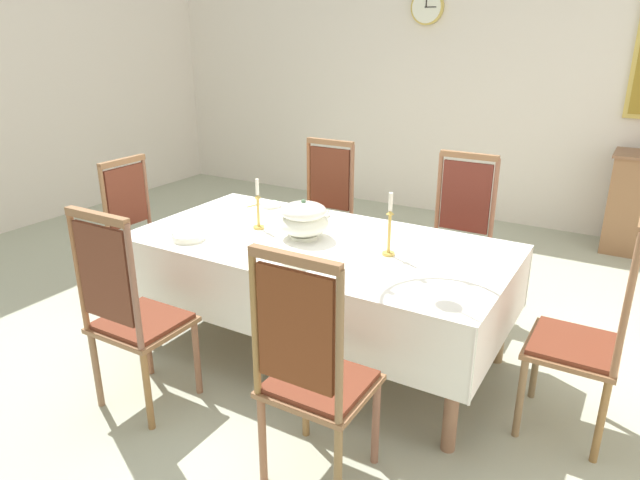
% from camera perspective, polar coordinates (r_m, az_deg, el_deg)
% --- Properties ---
extents(ground, '(7.77, 6.13, 0.04)m').
position_cam_1_polar(ground, '(3.85, 1.42, -10.00)').
color(ground, '#AAAD98').
extents(back_wall, '(7.77, 0.08, 3.08)m').
position_cam_1_polar(back_wall, '(6.24, 16.18, 15.94)').
color(back_wall, silver).
rests_on(back_wall, ground).
extents(dining_table, '(2.19, 1.12, 0.74)m').
position_cam_1_polar(dining_table, '(3.40, -0.05, -1.28)').
color(dining_table, olive).
rests_on(dining_table, ground).
extents(tablecloth, '(2.21, 1.14, 0.39)m').
position_cam_1_polar(tablecloth, '(3.41, -0.05, -1.69)').
color(tablecloth, white).
rests_on(tablecloth, dining_table).
extents(chair_south_a, '(0.44, 0.42, 1.13)m').
position_cam_1_polar(chair_south_a, '(3.09, -18.35, -6.72)').
color(chair_south_a, '#8E5A3E').
rests_on(chair_south_a, ground).
extents(chair_north_a, '(0.44, 0.42, 1.13)m').
position_cam_1_polar(chair_north_a, '(4.48, 0.20, 2.69)').
color(chair_north_a, '#896143').
rests_on(chair_north_a, ground).
extents(chair_south_b, '(0.44, 0.42, 1.14)m').
position_cam_1_polar(chair_south_b, '(2.46, -0.80, -12.89)').
color(chair_south_b, brown).
rests_on(chair_south_b, ground).
extents(chair_north_b, '(0.44, 0.42, 1.14)m').
position_cam_1_polar(chair_north_b, '(4.07, 13.49, 0.34)').
color(chair_north_b, olive).
rests_on(chair_north_b, ground).
extents(chair_head_west, '(0.42, 0.44, 1.06)m').
position_cam_1_polar(chair_head_west, '(4.36, -17.28, 0.93)').
color(chair_head_west, olive).
rests_on(chair_head_west, ground).
extents(chair_head_east, '(0.42, 0.44, 1.17)m').
position_cam_1_polar(chair_head_east, '(3.03, 25.51, -8.00)').
color(chair_head_east, olive).
rests_on(chair_head_east, ground).
extents(soup_tureen, '(0.30, 0.30, 0.24)m').
position_cam_1_polar(soup_tureen, '(3.39, -1.64, 2.07)').
color(soup_tureen, white).
rests_on(soup_tureen, tablecloth).
extents(candlestick_west, '(0.07, 0.07, 0.32)m').
position_cam_1_polar(candlestick_west, '(3.57, -6.18, 3.05)').
color(candlestick_west, gold).
rests_on(candlestick_west, tablecloth).
extents(candlestick_east, '(0.07, 0.07, 0.36)m').
position_cam_1_polar(candlestick_east, '(3.14, 6.92, 0.96)').
color(candlestick_east, gold).
rests_on(candlestick_east, tablecloth).
extents(bowl_near_left, '(0.16, 0.16, 0.03)m').
position_cam_1_polar(bowl_near_left, '(3.83, -0.24, 2.71)').
color(bowl_near_left, white).
rests_on(bowl_near_left, tablecloth).
extents(bowl_near_right, '(0.14, 0.14, 0.03)m').
position_cam_1_polar(bowl_near_right, '(4.05, -4.97, 3.57)').
color(bowl_near_right, white).
rests_on(bowl_near_right, tablecloth).
extents(bowl_far_left, '(0.15, 0.15, 0.03)m').
position_cam_1_polar(bowl_far_left, '(3.01, -2.35, -2.30)').
color(bowl_far_left, white).
rests_on(bowl_far_left, tablecloth).
extents(bowl_far_right, '(0.19, 0.19, 0.04)m').
position_cam_1_polar(bowl_far_right, '(3.47, -12.99, 0.37)').
color(bowl_far_right, white).
rests_on(bowl_far_right, tablecloth).
extents(spoon_primary, '(0.04, 0.18, 0.01)m').
position_cam_1_polar(spoon_primary, '(3.91, -1.39, 2.87)').
color(spoon_primary, gold).
rests_on(spoon_primary, tablecloth).
extents(spoon_secondary, '(0.06, 0.17, 0.01)m').
position_cam_1_polar(spoon_secondary, '(4.12, -5.83, 3.68)').
color(spoon_secondary, gold).
rests_on(spoon_secondary, tablecloth).
extents(mounted_clock, '(0.34, 0.06, 0.34)m').
position_cam_1_polar(mounted_clock, '(6.36, 10.62, 21.82)').
color(mounted_clock, '#D1B251').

